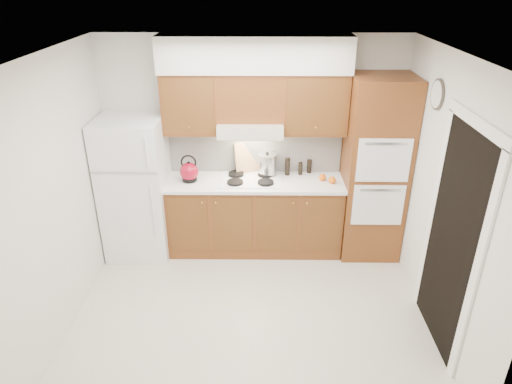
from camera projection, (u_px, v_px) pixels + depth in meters
floor at (251, 308)px, 4.82m from camera, size 3.60×3.60×0.00m
ceiling at (249, 55)px, 3.68m from camera, size 3.60×3.60×0.00m
wall_back at (253, 144)px, 5.60m from camera, size 3.60×0.02×2.60m
wall_left at (58, 198)px, 4.27m from camera, size 0.02×3.00×2.60m
wall_right at (444, 200)px, 4.23m from camera, size 0.02×3.00×2.60m
fridge at (136, 188)px, 5.48m from camera, size 0.75×0.72×1.72m
base_cabinets at (255, 216)px, 5.70m from camera, size 2.11×0.60×0.90m
countertop at (255, 182)px, 5.49m from camera, size 2.13×0.62×0.04m
backsplash at (255, 150)px, 5.62m from camera, size 2.11×0.03×0.56m
oven_cabinet at (374, 170)px, 5.38m from camera, size 0.70×0.65×2.20m
upper_cab_left at (190, 103)px, 5.22m from camera, size 0.63×0.33×0.70m
upper_cab_right at (315, 103)px, 5.20m from camera, size 0.73×0.33×0.70m
range_hood at (250, 128)px, 5.28m from camera, size 0.75×0.45×0.15m
upper_cab_over_hood at (250, 97)px, 5.18m from camera, size 0.75×0.33×0.55m
soffit at (255, 54)px, 4.96m from camera, size 2.13×0.36×0.40m
cooktop at (251, 180)px, 5.49m from camera, size 0.74×0.50×0.01m
doorway at (452, 243)px, 4.03m from camera, size 0.02×0.90×2.10m
wall_clock at (438, 94)px, 4.36m from camera, size 0.02×0.30×0.30m
kettle at (189, 172)px, 5.42m from camera, size 0.24×0.24×0.22m
cutting_board at (246, 157)px, 5.63m from camera, size 0.30×0.19×0.37m
stock_pot at (267, 164)px, 5.57m from camera, size 0.25×0.25×0.24m
condiment_a at (287, 167)px, 5.59m from camera, size 0.07×0.07×0.22m
condiment_b at (300, 169)px, 5.61m from camera, size 0.05×0.05×0.16m
condiment_c at (309, 166)px, 5.67m from camera, size 0.06×0.06×0.17m
orange_near at (332, 180)px, 5.39m from camera, size 0.12×0.12×0.09m
orange_far at (322, 177)px, 5.47m from camera, size 0.09×0.09×0.09m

